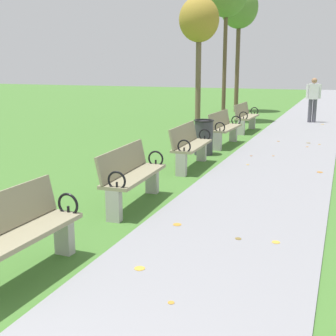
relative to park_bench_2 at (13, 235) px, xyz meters
name	(u,v)px	position (x,y,z in m)	size (l,w,h in m)	color
paved_walkway	(309,119)	(1.67, 15.21, -0.48)	(2.33, 44.00, 0.02)	gray
park_bench_2	(13,235)	(0.00, 0.00, 0.00)	(0.52, 1.61, 0.90)	gray
park_bench_3	(131,175)	(0.00, 2.64, 0.00)	(0.55, 1.62, 0.90)	gray
park_bench_4	(190,145)	(0.00, 5.40, 0.00)	(0.53, 1.62, 0.90)	gray
park_bench_5	(224,127)	(0.00, 8.24, 0.00)	(0.53, 1.62, 0.90)	gray
park_bench_6	(246,117)	(0.00, 10.98, 0.00)	(0.52, 1.61, 0.90)	gray
tree_1	(199,22)	(-1.68, 11.19, 2.97)	(1.30, 1.30, 4.25)	brown
tree_3	(239,9)	(-1.72, 17.08, 4.00)	(1.65, 1.65, 5.46)	brown
pedestrian_walking	(313,98)	(1.83, 14.10, 0.44)	(0.52, 0.28, 1.62)	#4C4C56
trash_bin	(204,137)	(-0.15, 6.87, -0.06)	(0.48, 0.48, 0.84)	#38383D
scattered_leaves	(232,164)	(0.76, 5.99, -0.47)	(4.57, 16.88, 0.02)	#93511E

